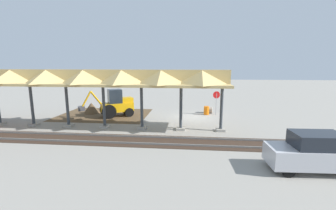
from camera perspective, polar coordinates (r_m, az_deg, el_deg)
name	(u,v)px	position (r m, az deg, el deg)	size (l,w,h in m)	color
ground_plane	(192,117)	(23.06, 6.15, -3.10)	(120.00, 120.00, 0.00)	gray
dirt_work_zone	(104,115)	(25.00, -15.87, -2.38)	(9.31, 7.00, 0.01)	brown
platform_canopy	(102,79)	(19.25, -16.31, 6.46)	(20.54, 3.20, 4.90)	#9E998E
rail_tracks	(193,142)	(15.70, 6.32, -9.42)	(60.00, 2.58, 0.15)	slate
stop_sign	(216,98)	(24.29, 12.19, 1.78)	(0.75, 0.20, 2.52)	gray
backhoe	(116,104)	(23.64, -13.16, 0.13)	(5.17, 3.71, 2.82)	orange
dirt_mound	(92,113)	(26.17, -18.78, -2.00)	(3.62, 3.62, 2.37)	brown
concrete_pipe	(208,110)	(25.25, 10.16, -1.20)	(1.01, 0.86, 0.72)	#9E9384
distant_parked_car	(313,152)	(13.53, 32.90, -10.04)	(4.27, 1.92, 1.98)	#B7B7BC
traffic_barrel	(206,110)	(24.37, 9.74, -1.38)	(0.56, 0.56, 0.90)	orange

